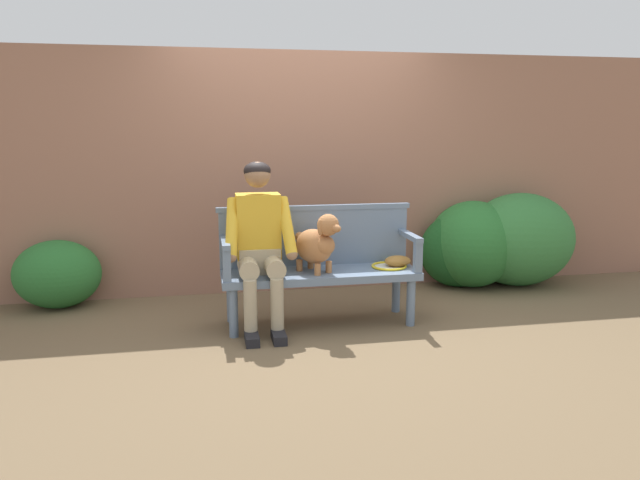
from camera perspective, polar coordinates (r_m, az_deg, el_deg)
name	(u,v)px	position (r m, az deg, el deg)	size (l,w,h in m)	color
ground_plane	(320,323)	(4.94, 0.00, -7.89)	(40.00, 40.00, 0.00)	brown
brick_garden_fence	(296,173)	(5.88, -2.27, 6.40)	(8.00, 0.30, 2.26)	#936651
hedge_bush_mid_left	(57,274)	(5.76, -23.61, -2.98)	(0.74, 0.59, 0.60)	#286B2D
hedge_bush_far_right	(520,239)	(6.31, 18.37, 0.05)	(1.11, 0.85, 0.93)	#337538
hedge_bush_far_left	(461,249)	(6.11, 13.17, -0.88)	(0.83, 0.53, 0.75)	#194C1E
hedge_bush_mid_right	(473,244)	(6.14, 14.26, -0.37)	(0.89, 0.84, 0.86)	#286B2D
garden_bench	(320,278)	(4.83, 0.00, -3.62)	(1.57, 0.49, 0.44)	slate
bench_backrest	(315,235)	(4.97, -0.48, 0.51)	(1.61, 0.06, 0.50)	slate
bench_armrest_left_end	(226,252)	(4.60, -8.91, -1.13)	(0.06, 0.49, 0.28)	slate
bench_armrest_right_end	(413,245)	(4.88, 8.79, -0.44)	(0.06, 0.49, 0.28)	slate
person_seated	(259,239)	(4.68, -5.76, 0.05)	(0.56, 0.65, 1.31)	black
dog_on_bench	(318,243)	(4.70, -0.22, -0.27)	(0.38, 0.46, 0.48)	#AD7042
tennis_racket	(389,265)	(4.99, 6.57, -2.39)	(0.37, 0.58, 0.03)	yellow
baseball_glove	(398,261)	(4.99, 7.36, -1.99)	(0.22, 0.17, 0.09)	#9E6B2D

